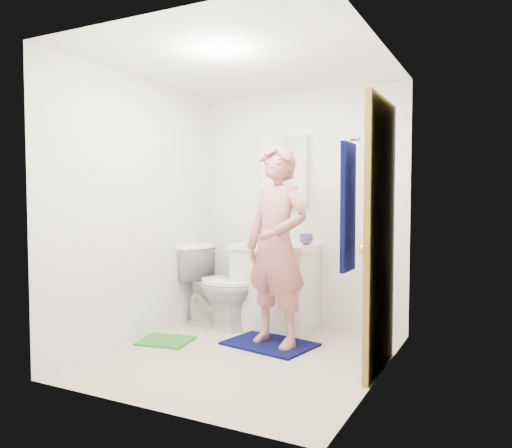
{
  "coord_description": "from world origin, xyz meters",
  "views": [
    {
      "loc": [
        1.93,
        -3.59,
        1.31
      ],
      "look_at": [
        -0.03,
        0.25,
        1.08
      ],
      "focal_mm": 35.0,
      "sensor_mm": 36.0,
      "label": 1
    }
  ],
  "objects": [
    {
      "name": "floor",
      "position": [
        0.0,
        0.0,
        -0.01
      ],
      "size": [
        2.2,
        2.4,
        0.02
      ],
      "primitive_type": "cube",
      "color": "beige",
      "rests_on": "ground"
    },
    {
      "name": "mirror_panel",
      "position": [
        -0.15,
        1.08,
        1.6
      ],
      "size": [
        0.46,
        0.01,
        0.66
      ],
      "primitive_type": "cube",
      "color": "white",
      "rests_on": "wall_back"
    },
    {
      "name": "door",
      "position": [
        1.07,
        0.15,
        1.02
      ],
      "size": [
        0.05,
        0.8,
        2.05
      ],
      "primitive_type": "cube",
      "color": "#A4842D",
      "rests_on": "ground"
    },
    {
      "name": "man",
      "position": [
        0.12,
        0.34,
        0.89
      ],
      "size": [
        0.72,
        0.57,
        1.74
      ],
      "primitive_type": "imported",
      "rotation": [
        0.0,
        0.0,
        -0.26
      ],
      "color": "#BA6A69",
      "rests_on": "bath_mat"
    },
    {
      "name": "towel_hook",
      "position": [
        1.07,
        -0.57,
        1.67
      ],
      "size": [
        0.06,
        0.02,
        0.02
      ],
      "primitive_type": "cylinder",
      "rotation": [
        0.0,
        1.57,
        0.0
      ],
      "color": "silver",
      "rests_on": "wall_right"
    },
    {
      "name": "wall_left",
      "position": [
        -1.11,
        0.0,
        1.2
      ],
      "size": [
        0.02,
        2.4,
        2.4
      ],
      "primitive_type": "cube",
      "color": "white",
      "rests_on": "ground"
    },
    {
      "name": "toilet",
      "position": [
        -0.71,
        0.71,
        0.42
      ],
      "size": [
        0.89,
        0.62,
        0.83
      ],
      "primitive_type": "imported",
      "rotation": [
        0.0,
        0.0,
        1.36
      ],
      "color": "white",
      "rests_on": "floor"
    },
    {
      "name": "bath_mat",
      "position": [
        0.05,
        0.36,
        0.01
      ],
      "size": [
        0.84,
        0.67,
        0.02
      ],
      "primitive_type": "cube",
      "rotation": [
        0.0,
        0.0,
        -0.19
      ],
      "color": "#060A40",
      "rests_on": "floor"
    },
    {
      "name": "medicine_cabinet",
      "position": [
        -0.15,
        1.14,
        1.6
      ],
      "size": [
        0.5,
        0.12,
        0.7
      ],
      "primitive_type": "cube",
      "color": "white",
      "rests_on": "wall_back"
    },
    {
      "name": "towel",
      "position": [
        1.03,
        -0.57,
        1.25
      ],
      "size": [
        0.03,
        0.24,
        0.8
      ],
      "primitive_type": "cube",
      "color": "#060A40",
      "rests_on": "wall_right"
    },
    {
      "name": "wall_back",
      "position": [
        0.0,
        1.21,
        1.2
      ],
      "size": [
        2.2,
        0.02,
        2.4
      ],
      "primitive_type": "cube",
      "color": "white",
      "rests_on": "ground"
    },
    {
      "name": "ceiling",
      "position": [
        0.0,
        0.0,
        2.41
      ],
      "size": [
        2.2,
        2.4,
        0.02
      ],
      "primitive_type": "cube",
      "color": "white",
      "rests_on": "ground"
    },
    {
      "name": "vanity_cabinet",
      "position": [
        -0.15,
        0.91,
        0.4
      ],
      "size": [
        0.75,
        0.55,
        0.8
      ],
      "primitive_type": "cube",
      "color": "white",
      "rests_on": "floor"
    },
    {
      "name": "soap_dispenser",
      "position": [
        -0.32,
        0.85,
        0.96
      ],
      "size": [
        0.11,
        0.11,
        0.21
      ],
      "primitive_type": "imported",
      "rotation": [
        0.0,
        0.0,
        -0.12
      ],
      "color": "#B6556C",
      "rests_on": "countertop"
    },
    {
      "name": "wall_right",
      "position": [
        1.11,
        0.0,
        1.2
      ],
      "size": [
        0.02,
        2.4,
        2.4
      ],
      "primitive_type": "cube",
      "color": "white",
      "rests_on": "ground"
    },
    {
      "name": "faucet",
      "position": [
        -0.15,
        1.09,
        0.91
      ],
      "size": [
        0.03,
        0.03,
        0.12
      ],
      "primitive_type": "cylinder",
      "color": "silver",
      "rests_on": "countertop"
    },
    {
      "name": "wall_front",
      "position": [
        0.0,
        -1.21,
        1.2
      ],
      "size": [
        2.2,
        0.02,
        2.4
      ],
      "primitive_type": "cube",
      "color": "white",
      "rests_on": "ground"
    },
    {
      "name": "countertop",
      "position": [
        -0.15,
        0.91,
        0.83
      ],
      "size": [
        0.79,
        0.59,
        0.05
      ],
      "primitive_type": "cube",
      "color": "white",
      "rests_on": "vanity_cabinet"
    },
    {
      "name": "green_rug",
      "position": [
        -0.83,
        0.02,
        0.01
      ],
      "size": [
        0.51,
        0.45,
        0.02
      ],
      "primitive_type": "cube",
      "rotation": [
        0.0,
        0.0,
        0.18
      ],
      "color": "#368A2E",
      "rests_on": "floor"
    },
    {
      "name": "sink_basin",
      "position": [
        -0.15,
        0.91,
        0.84
      ],
      "size": [
        0.4,
        0.4,
        0.03
      ],
      "primitive_type": "cylinder",
      "color": "white",
      "rests_on": "countertop"
    },
    {
      "name": "door_knob",
      "position": [
        1.03,
        -0.17,
        0.95
      ],
      "size": [
        0.07,
        0.07,
        0.07
      ],
      "primitive_type": "sphere",
      "color": "gold",
      "rests_on": "door"
    },
    {
      "name": "toothbrush_cup",
      "position": [
        0.15,
        0.98,
        0.9
      ],
      "size": [
        0.14,
        0.14,
        0.1
      ],
      "primitive_type": "imported",
      "rotation": [
        0.0,
        0.0,
        -0.03
      ],
      "color": "#62397E",
      "rests_on": "countertop"
    }
  ]
}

